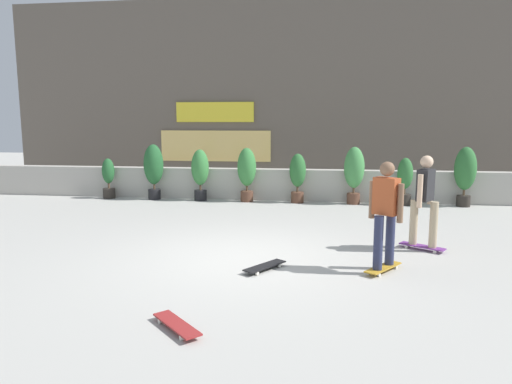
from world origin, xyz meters
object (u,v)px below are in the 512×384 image
object	(u,v)px
potted_plant_0	(108,177)
skater_foreground	(385,211)
potted_plant_6	(405,179)
potted_plant_7	(465,172)
potted_plant_4	(298,175)
potted_plant_2	(200,171)
skateboard_near_camera	(265,266)
potted_plant_1	(154,167)
potted_plant_3	(247,170)
skateboard_aside	(177,324)
potted_plant_5	(354,171)
skater_by_wall_right	(425,198)

from	to	relation	value
potted_plant_0	skater_foreground	distance (m)	9.39
potted_plant_6	potted_plant_7	size ratio (longest dim) A/B	0.81
potted_plant_0	potted_plant_4	distance (m)	5.62
potted_plant_2	skater_foreground	bearing A→B (deg)	-53.65
potted_plant_0	skateboard_near_camera	world-z (taller)	potted_plant_0
potted_plant_1	potted_plant_7	world-z (taller)	potted_plant_1
potted_plant_1	potted_plant_3	world-z (taller)	potted_plant_1
potted_plant_3	potted_plant_6	size ratio (longest dim) A/B	1.18
potted_plant_3	skateboard_near_camera	bearing A→B (deg)	-78.66
potted_plant_7	skateboard_aside	xyz separation A→B (m)	(-5.42, -8.39, -0.88)
potted_plant_1	potted_plant_3	bearing A→B (deg)	0.00
potted_plant_5	skater_by_wall_right	size ratio (longest dim) A/B	0.94
potted_plant_4	skater_by_wall_right	xyz separation A→B (m)	(2.46, -4.64, 0.15)
potted_plant_0	potted_plant_5	xyz separation A→B (m)	(7.17, -0.00, 0.30)
potted_plant_2	skateboard_aside	xyz separation A→B (m)	(1.88, -8.39, -0.80)
potted_plant_0	skateboard_near_camera	size ratio (longest dim) A/B	1.55
potted_plant_2	skateboard_aside	distance (m)	8.63
potted_plant_7	skateboard_near_camera	xyz separation A→B (m)	(-4.69, -6.16, -0.88)
potted_plant_2	potted_plant_7	size ratio (longest dim) A/B	0.92
skateboard_near_camera	potted_plant_4	bearing A→B (deg)	88.03
skater_foreground	skater_by_wall_right	xyz separation A→B (m)	(0.86, 1.36, 0.00)
potted_plant_2	potted_plant_4	xyz separation A→B (m)	(2.81, 0.00, -0.07)
skater_foreground	skateboard_near_camera	xyz separation A→B (m)	(-1.81, -0.17, -0.88)
potted_plant_1	potted_plant_3	xyz separation A→B (m)	(2.76, 0.00, -0.05)
skateboard_near_camera	skateboard_aside	xyz separation A→B (m)	(-0.72, -2.23, 0.00)
skater_by_wall_right	potted_plant_3	bearing A→B (deg)	130.08
potted_plant_3	skateboard_aside	world-z (taller)	potted_plant_3
skater_by_wall_right	potted_plant_1	bearing A→B (deg)	145.14
potted_plant_2	potted_plant_7	xyz separation A→B (m)	(7.29, 0.00, 0.09)
potted_plant_3	potted_plant_5	distance (m)	3.01
skater_foreground	potted_plant_3	bearing A→B (deg)	116.95
potted_plant_0	potted_plant_2	distance (m)	2.81
potted_plant_5	skater_by_wall_right	world-z (taller)	skater_by_wall_right
potted_plant_1	skater_foreground	size ratio (longest dim) A/B	0.95
potted_plant_1	skateboard_near_camera	bearing A→B (deg)	-57.06
potted_plant_3	skater_by_wall_right	distance (m)	6.07
potted_plant_2	skateboard_near_camera	bearing A→B (deg)	-67.13
potted_plant_6	skater_by_wall_right	bearing A→B (deg)	-95.73
potted_plant_0	potted_plant_1	xyz separation A→B (m)	(1.41, -0.00, 0.32)
potted_plant_2	skateboard_aside	bearing A→B (deg)	-77.40
potted_plant_5	potted_plant_6	bearing A→B (deg)	0.00
potted_plant_3	potted_plant_7	distance (m)	5.93
potted_plant_2	potted_plant_5	distance (m)	4.37
potted_plant_0	potted_plant_3	xyz separation A→B (m)	(4.17, -0.00, 0.27)
potted_plant_1	potted_plant_7	distance (m)	8.69
potted_plant_0	potted_plant_2	xyz separation A→B (m)	(2.80, -0.00, 0.23)
potted_plant_4	skateboard_aside	world-z (taller)	potted_plant_4
potted_plant_5	skater_foreground	bearing A→B (deg)	-89.58
potted_plant_3	skateboard_aside	distance (m)	8.45
skateboard_aside	potted_plant_5	bearing A→B (deg)	73.45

